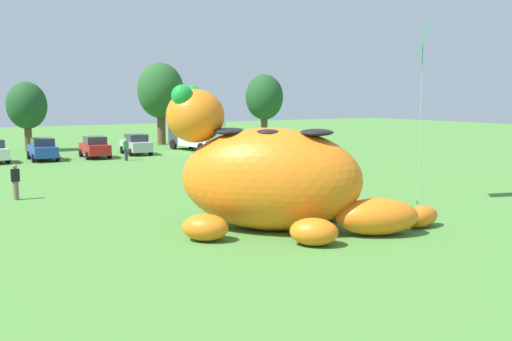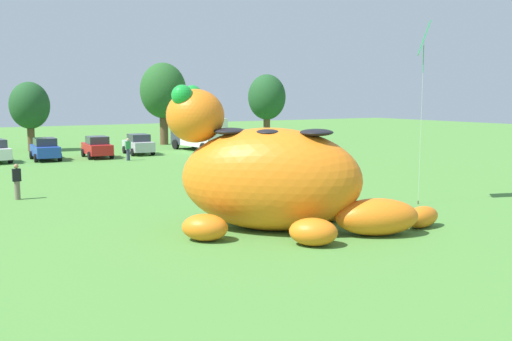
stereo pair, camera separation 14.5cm
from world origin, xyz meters
The scene contains 13 objects.
ground_plane centered at (0.00, 0.00, 0.00)m, with size 160.00×160.00×0.00m, color #4C8438.
giant_inflatable_creature centered at (0.06, -0.66, 1.94)m, with size 9.71×7.73×5.31m.
car_blue centered at (-2.28, 27.83, 0.86)m, with size 2.09×4.18×1.72m.
car_red centered at (1.64, 27.54, 0.86)m, with size 2.14×4.20×1.72m.
car_silver centered at (5.39, 28.41, 0.86)m, with size 2.13×4.19×1.72m.
box_truck centered at (11.23, 28.77, 1.60)m, with size 3.00×6.60×2.95m.
tree_mid_left centered at (-1.83, 36.10, 4.02)m, with size 3.47×3.47×6.15m.
tree_centre_left centered at (11.06, 36.65, 5.38)m, with size 4.63×4.63×8.22m.
tree_centre centered at (22.30, 34.91, 4.73)m, with size 4.07×4.07×7.23m.
spectator_near_inflatable centered at (9.98, 11.72, 0.85)m, with size 0.38×0.26×1.71m.
spectator_mid_field centered at (-6.92, 10.80, 0.85)m, with size 0.38×0.26×1.71m.
spectator_by_cars centered at (3.09, 24.29, 0.85)m, with size 0.38×0.26×1.71m.
tethered_flying_kite centered at (8.55, 0.11, 7.29)m, with size 1.13×1.13×8.14m.
Camera 1 is at (-11.28, -18.12, 4.90)m, focal length 40.40 mm.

